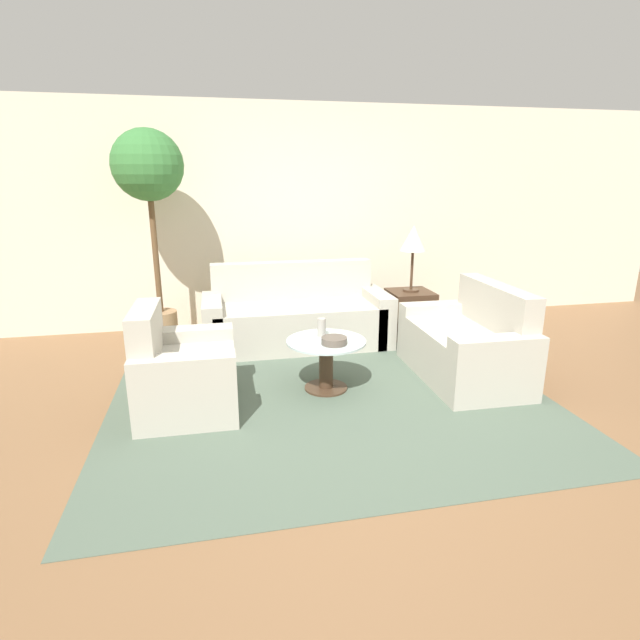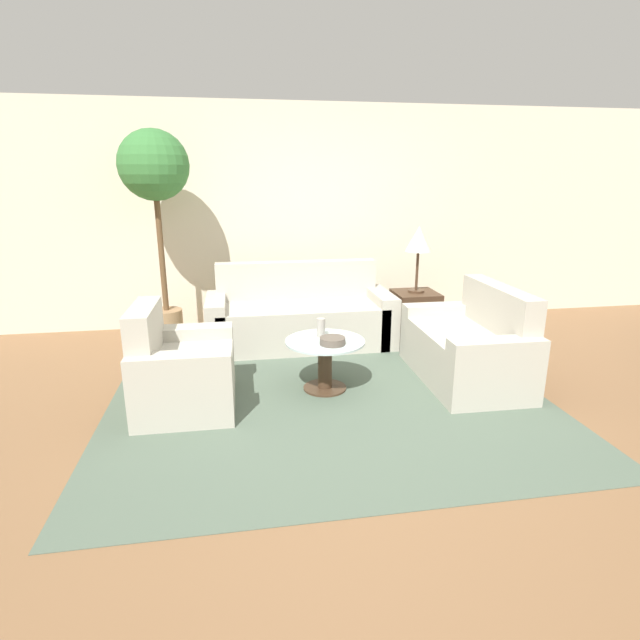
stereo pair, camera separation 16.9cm
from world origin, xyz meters
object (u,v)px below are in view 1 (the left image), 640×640
object	(u,v)px
loveseat	(470,347)
coffee_table	(326,358)
armchair	(180,375)
bowl	(334,341)
potted_plant	(149,184)
table_lamp	(413,241)
vase	(322,327)
sofa_main	(296,318)

from	to	relation	value
loveseat	coffee_table	bearing A→B (deg)	-88.49
armchair	loveseat	bearing A→B (deg)	-86.07
loveseat	bowl	bearing A→B (deg)	-83.50
loveseat	potted_plant	size ratio (longest dim) A/B	0.60
table_lamp	vase	size ratio (longest dim) A/B	4.56
sofa_main	vase	world-z (taller)	sofa_main
coffee_table	table_lamp	xyz separation A→B (m)	(1.27, 1.28, 0.81)
loveseat	table_lamp	distance (m)	1.51
sofa_main	loveseat	size ratio (longest dim) A/B	1.48
sofa_main	table_lamp	bearing A→B (deg)	0.21
loveseat	coffee_table	xyz separation A→B (m)	(-1.33, -0.01, -0.00)
coffee_table	table_lamp	distance (m)	1.98
armchair	coffee_table	bearing A→B (deg)	-82.93
sofa_main	armchair	size ratio (longest dim) A/B	2.20
vase	bowl	size ratio (longest dim) A/B	0.76
table_lamp	loveseat	bearing A→B (deg)	-87.01
armchair	potted_plant	bearing A→B (deg)	10.27
sofa_main	bowl	distance (m)	1.41
bowl	sofa_main	bearing A→B (deg)	93.73
loveseat	table_lamp	size ratio (longest dim) A/B	1.82
vase	table_lamp	bearing A→B (deg)	42.44
sofa_main	coffee_table	xyz separation A→B (m)	(0.05, -1.28, -0.00)
sofa_main	coffee_table	distance (m)	1.28
armchair	vase	bearing A→B (deg)	-77.62
sofa_main	vase	xyz separation A→B (m)	(0.03, -1.17, 0.24)
loveseat	coffee_table	size ratio (longest dim) A/B	1.98
loveseat	sofa_main	bearing A→B (deg)	-131.48
loveseat	bowl	distance (m)	1.31
table_lamp	bowl	distance (m)	1.96
armchair	coffee_table	xyz separation A→B (m)	(1.19, 0.13, 0.00)
sofa_main	table_lamp	xyz separation A→B (m)	(1.32, 0.00, 0.80)
coffee_table	potted_plant	bearing A→B (deg)	133.82
bowl	coffee_table	bearing A→B (deg)	110.53
table_lamp	potted_plant	bearing A→B (deg)	174.67
loveseat	coffee_table	world-z (taller)	loveseat
loveseat	potted_plant	xyz separation A→B (m)	(-2.81, 1.53, 1.41)
coffee_table	potted_plant	distance (m)	2.56
potted_plant	sofa_main	bearing A→B (deg)	-10.35
armchair	loveseat	xyz separation A→B (m)	(2.53, 0.15, 0.00)
sofa_main	armchair	distance (m)	1.82
bowl	potted_plant	bearing A→B (deg)	132.60
sofa_main	bowl	size ratio (longest dim) A/B	9.31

